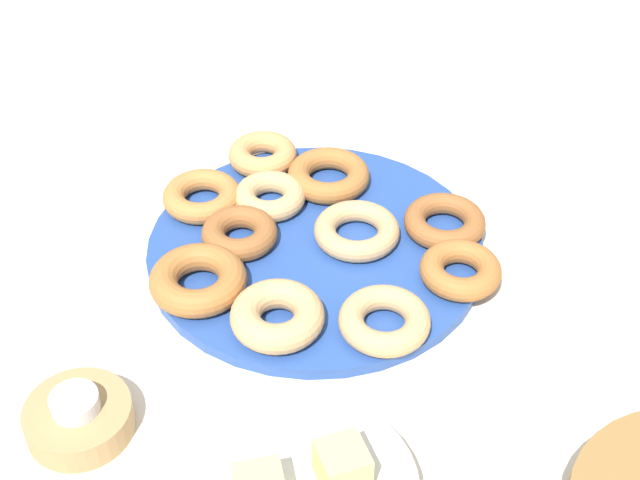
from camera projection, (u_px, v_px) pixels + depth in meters
ground_plane at (316, 252)px, 0.95m from camera, size 2.40×2.40×0.00m
donut_plate at (316, 248)px, 0.94m from camera, size 0.35×0.35×0.01m
donut_0 at (202, 196)px, 0.98m from camera, size 0.11×0.11×0.02m
donut_1 at (444, 220)px, 0.95m from camera, size 0.12×0.12×0.02m
donut_2 at (328, 175)px, 1.01m from camera, size 0.10×0.10×0.02m
donut_3 at (460, 270)px, 0.89m from camera, size 0.10×0.10×0.02m
donut_4 at (357, 231)px, 0.94m from camera, size 0.13×0.13×0.02m
donut_5 at (198, 280)px, 0.88m from camera, size 0.12×0.12×0.03m
donut_6 at (384, 320)px, 0.84m from camera, size 0.12×0.12×0.02m
donut_7 at (239, 233)px, 0.93m from camera, size 0.09×0.09×0.02m
donut_8 at (263, 155)px, 1.04m from camera, size 0.09×0.09×0.03m
donut_9 at (277, 316)px, 0.84m from camera, size 0.10×0.10×0.03m
donut_10 at (270, 196)px, 0.98m from camera, size 0.11×0.11×0.02m
candle_holder at (79, 419)px, 0.76m from camera, size 0.09×0.09×0.03m
tealight at (75, 403)px, 0.75m from camera, size 0.04×0.04×0.01m
melon_chunk_left at (342, 466)px, 0.67m from camera, size 0.04×0.04×0.04m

